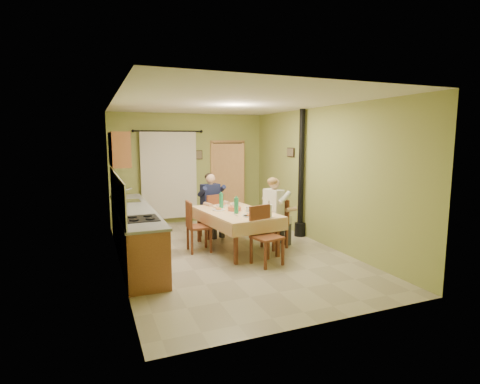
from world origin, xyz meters
name	(u,v)px	position (x,y,z in m)	size (l,w,h in m)	color
floor	(230,253)	(0.00, 0.00, 0.00)	(4.00, 6.00, 0.01)	tan
room_shell	(229,158)	(0.00, 0.00, 1.82)	(4.04, 6.04, 2.82)	#9CA454
kitchen_run	(135,232)	(-1.71, 0.40, 0.48)	(0.64, 3.64, 1.56)	brown
upper_cabinets	(119,149)	(-1.82, 1.70, 1.95)	(0.35, 1.40, 0.70)	brown
curtain	(169,175)	(-0.55, 2.90, 1.26)	(1.70, 0.07, 2.22)	black
doorway	(228,181)	(1.04, 2.90, 1.05)	(0.96, 0.36, 2.15)	black
dining_table	(236,230)	(0.21, 0.22, 0.38)	(1.37, 2.04, 0.76)	#E2B179
tableware	(239,209)	(0.23, 0.12, 0.83)	(0.85, 1.59, 0.33)	white
chair_far	(212,224)	(0.04, 1.25, 0.29)	(0.49, 0.49, 0.97)	brown
chair_near	(266,248)	(0.36, -0.84, 0.29)	(0.54, 0.54, 1.01)	brown
chair_right	(275,233)	(0.96, 0.00, 0.29)	(0.50, 0.50, 0.97)	brown
chair_left	(198,236)	(-0.53, 0.33, 0.29)	(0.44, 0.44, 0.99)	brown
man_far	(211,198)	(0.04, 1.27, 0.88)	(0.63, 0.54, 1.39)	#141938
man_right	(275,204)	(0.95, -0.01, 0.88)	(0.55, 0.64, 1.39)	beige
stove_flue	(301,191)	(1.90, 0.60, 1.02)	(0.24, 0.24, 2.80)	black
picture_back	(199,155)	(0.25, 2.97, 1.75)	(0.19, 0.03, 0.23)	black
picture_right	(291,152)	(1.97, 1.20, 1.85)	(0.03, 0.31, 0.21)	brown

